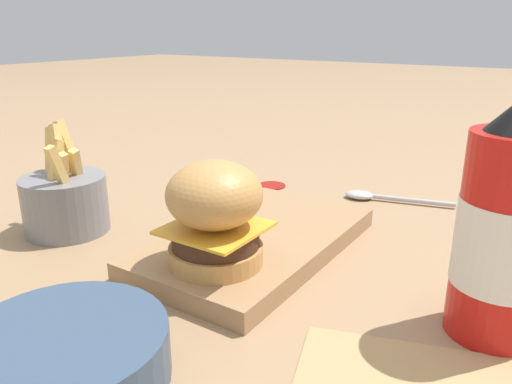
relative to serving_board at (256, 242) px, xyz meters
The scene contains 8 objects.
ground_plane 0.01m from the serving_board, 44.91° to the right, with size 6.00×6.00×0.00m, color #9E7A56.
serving_board is the anchor object (origin of this frame).
burger 0.11m from the serving_board, behind, with size 0.09×0.09×0.11m.
ketchup_bottle 0.27m from the serving_board, 95.64° to the right, with size 0.08×0.08×0.20m.
fries_basket 0.25m from the serving_board, 108.98° to the left, with size 0.10×0.10×0.14m.
side_bowl 0.27m from the serving_board, behind, with size 0.15×0.15×0.04m.
spoon 0.25m from the serving_board, 11.64° to the right, with size 0.06×0.16×0.01m.
ketchup_puddle 0.25m from the serving_board, 27.29° to the left, with size 0.05×0.05×0.00m.
Camera 1 is at (-0.44, -0.29, 0.25)m, focal length 35.00 mm.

